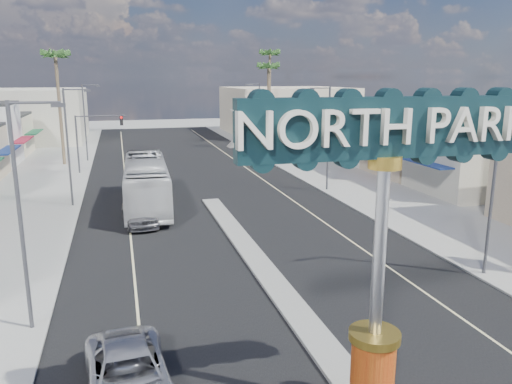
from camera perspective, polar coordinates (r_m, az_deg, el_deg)
ground at (r=41.52m, az=-5.49°, el=-0.70°), size 160.00×160.00×0.00m
road at (r=41.52m, az=-5.49°, el=-0.69°), size 20.00×120.00×0.01m
median_island at (r=26.57m, az=0.58°, el=-8.45°), size 1.30×30.00×0.16m
sidewalk_left at (r=41.58m, az=-24.86°, el=-1.77°), size 8.00×120.00×0.12m
sidewalk_right at (r=45.93m, az=11.98°, el=0.49°), size 8.00×120.00×0.12m
storefront_row_right at (r=61.48m, az=14.92°, el=6.23°), size 12.00×42.00×6.00m
backdrop_far_left at (r=86.32m, az=-25.72°, el=7.90°), size 20.00×20.00×8.00m
backdrop_far_right at (r=89.72m, az=3.45°, el=9.29°), size 20.00×20.00×8.00m
gateway_sign at (r=14.12m, az=14.17°, el=-3.33°), size 8.20×1.50×9.15m
traffic_signal_left at (r=54.10m, az=-17.91°, el=6.53°), size 5.09×0.45×6.00m
traffic_signal_right at (r=56.37m, az=1.21°, el=7.39°), size 5.09×0.45×6.00m
streetlight_l_near at (r=20.65m, az=-25.02°, el=-1.50°), size 2.03×0.22×9.00m
streetlight_l_mid at (r=40.22m, az=-20.51°, el=5.43°), size 2.03×0.22×9.00m
streetlight_l_far at (r=62.06m, az=-18.85°, el=7.96°), size 2.03×0.22×9.00m
streetlight_r_near at (r=26.66m, az=25.30°, el=1.52°), size 2.03×0.22×9.00m
streetlight_r_mid at (r=43.61m, az=8.08°, el=6.66°), size 2.03×0.22×9.00m
streetlight_r_far at (r=64.31m, az=0.24°, el=8.80°), size 2.03×0.22×9.00m
palm_left_far at (r=60.12m, az=-21.92°, el=13.73°), size 2.60×2.60×13.10m
palm_right_mid at (r=68.69m, az=1.44°, el=13.69°), size 2.60×2.60×12.10m
palm_right_far at (r=75.05m, az=1.60°, el=14.99°), size 2.60×2.60×14.10m
suv_left at (r=16.98m, az=-14.37°, el=-19.62°), size 2.92×5.65×1.52m
car_parked_left at (r=34.77m, az=-13.20°, el=-2.20°), size 2.54×5.36×1.77m
city_bus at (r=39.11m, az=-12.43°, el=0.99°), size 3.62×13.47×3.72m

